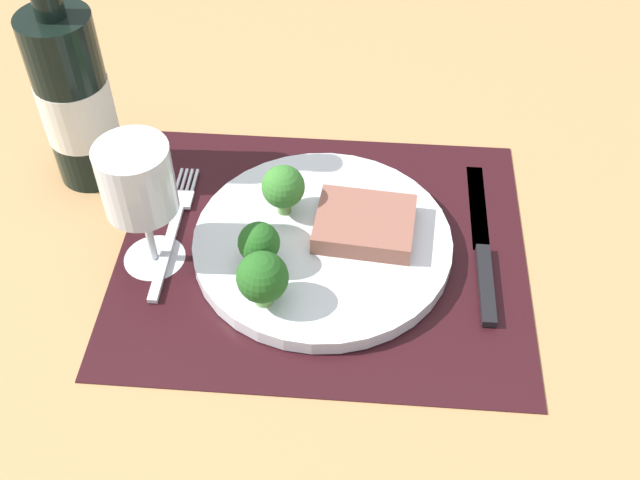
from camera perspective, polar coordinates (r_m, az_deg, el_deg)
ground_plane at (r=81.19cm, az=0.18°, el=-1.47°), size 140.00×110.00×3.00cm
placemat at (r=79.97cm, az=0.18°, el=-0.69°), size 41.71×35.50×0.30cm
plate at (r=79.27cm, az=0.18°, el=-0.22°), size 26.50×26.50×1.60cm
steak at (r=78.69cm, az=3.32°, el=1.19°), size 10.58×8.96×2.11cm
broccoli_back_left at (r=74.37cm, az=-4.52°, el=-0.26°), size 4.11×4.11×5.09cm
broccoli_near_steak at (r=79.14cm, az=-2.73°, el=3.91°), size 4.48×4.48×5.72cm
broccoli_near_fork at (r=70.96cm, az=-4.26°, el=-2.80°), size 4.87×4.87×5.85cm
fork at (r=82.94cm, az=-10.77°, el=0.86°), size 2.40×19.20×0.50cm
knife at (r=80.87cm, az=11.91°, el=-0.84°), size 1.80×23.00×0.80cm
wine_bottle at (r=86.29cm, az=-17.65°, el=9.98°), size 7.68×7.68×28.02cm
wine_glass at (r=73.98cm, az=-13.27°, el=3.88°), size 7.03×7.03×14.61cm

